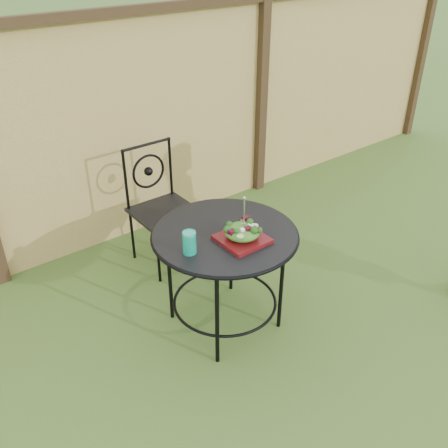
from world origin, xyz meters
The scene contains 8 objects.
ground centered at (0.00, 0.00, 0.00)m, with size 60.00×60.00×0.00m, color #2B4D19.
fence centered at (0.00, 2.19, 0.95)m, with size 8.00×0.12×1.90m.
patio_table centered at (-0.24, 0.73, 0.59)m, with size 0.92×0.92×0.72m.
patio_chair centered at (-0.15, 1.65, 0.50)m, with size 0.46×0.46×0.95m.
salad_plate centered at (-0.21, 0.59, 0.74)m, with size 0.27×0.27×0.02m, color #45090E.
salad centered at (-0.21, 0.59, 0.79)m, with size 0.21×0.21×0.08m, color #235614.
fork centered at (-0.20, 0.59, 0.92)m, with size 0.01×0.01×0.18m, color silver.
drinking_glass centered at (-0.54, 0.68, 0.79)m, with size 0.08×0.08×0.14m, color #0D9D7B.
Camera 1 is at (-1.85, -1.33, 2.35)m, focal length 40.00 mm.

